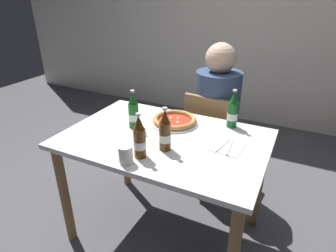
% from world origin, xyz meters
% --- Properties ---
extents(ground_plane, '(8.00, 8.00, 0.00)m').
position_xyz_m(ground_plane, '(0.00, 0.00, 0.00)').
color(ground_plane, '#4C4C51').
extents(back_wall_tiled, '(7.00, 0.10, 2.60)m').
position_xyz_m(back_wall_tiled, '(0.00, 2.20, 1.30)').
color(back_wall_tiled, silver).
rests_on(back_wall_tiled, ground_plane).
extents(dining_table_main, '(1.20, 0.80, 0.75)m').
position_xyz_m(dining_table_main, '(0.00, 0.00, 0.64)').
color(dining_table_main, silver).
rests_on(dining_table_main, ground_plane).
extents(chair_behind_table, '(0.43, 0.43, 0.85)m').
position_xyz_m(chair_behind_table, '(0.11, 0.61, 0.48)').
color(chair_behind_table, olive).
rests_on(chair_behind_table, ground_plane).
extents(diner_seated, '(0.34, 0.34, 1.21)m').
position_xyz_m(diner_seated, '(0.12, 0.66, 0.58)').
color(diner_seated, '#2D3342').
rests_on(diner_seated, ground_plane).
extents(pizza_margherita_near, '(0.31, 0.31, 0.04)m').
position_xyz_m(pizza_margherita_near, '(-0.02, 0.20, 0.77)').
color(pizza_margherita_near, white).
rests_on(pizza_margherita_near, dining_table_main).
extents(beer_bottle_left, '(0.07, 0.07, 0.25)m').
position_xyz_m(beer_bottle_left, '(-0.01, -0.25, 0.85)').
color(beer_bottle_left, '#512D0F').
rests_on(beer_bottle_left, dining_table_main).
extents(beer_bottle_center, '(0.07, 0.07, 0.25)m').
position_xyz_m(beer_bottle_center, '(-0.23, 0.03, 0.85)').
color(beer_bottle_center, '#14591E').
rests_on(beer_bottle_center, dining_table_main).
extents(beer_bottle_right, '(0.07, 0.07, 0.25)m').
position_xyz_m(beer_bottle_right, '(0.32, 0.32, 0.85)').
color(beer_bottle_right, '#14591E').
rests_on(beer_bottle_right, dining_table_main).
extents(beer_bottle_extra, '(0.07, 0.07, 0.25)m').
position_xyz_m(beer_bottle_extra, '(0.07, -0.13, 0.85)').
color(beer_bottle_extra, '#512D0F').
rests_on(beer_bottle_extra, dining_table_main).
extents(napkin_with_cutlery, '(0.19, 0.19, 0.01)m').
position_xyz_m(napkin_with_cutlery, '(0.36, 0.05, 0.75)').
color(napkin_with_cutlery, white).
rests_on(napkin_with_cutlery, dining_table_main).
extents(paper_cup, '(0.07, 0.07, 0.09)m').
position_xyz_m(paper_cup, '(-0.05, -0.33, 0.80)').
color(paper_cup, white).
rests_on(paper_cup, dining_table_main).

